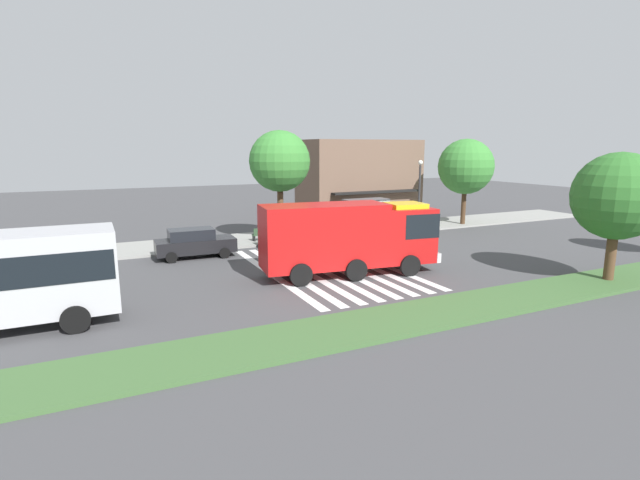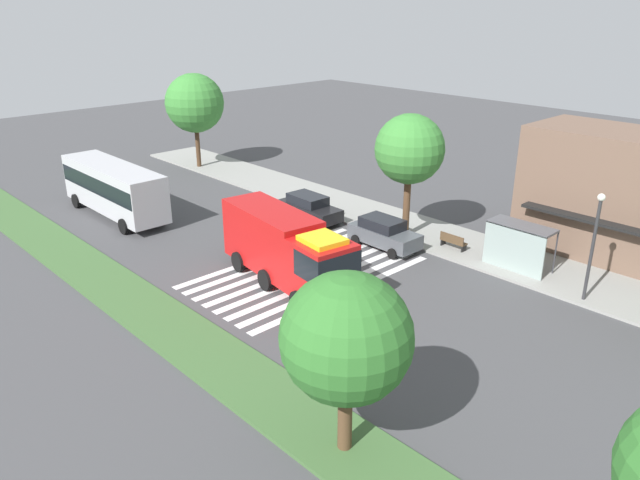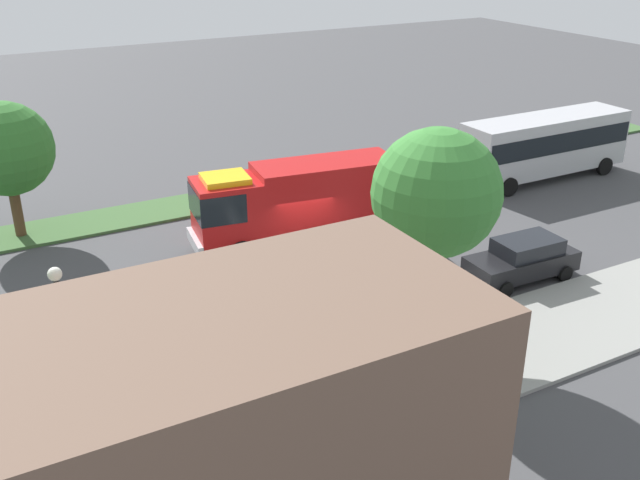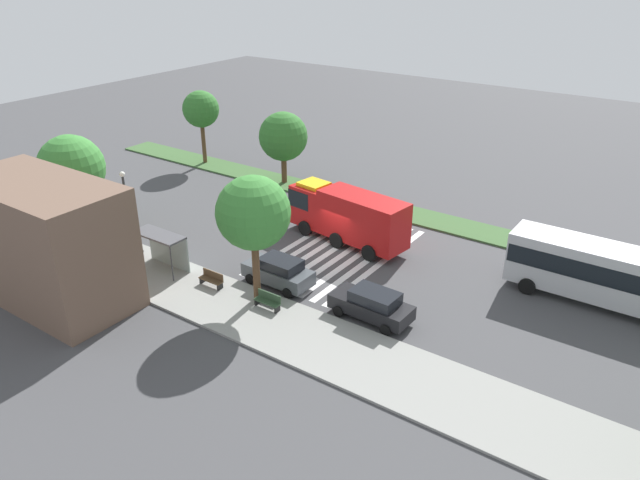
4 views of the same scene
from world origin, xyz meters
TOP-DOWN VIEW (x-y plane):
  - ground_plane at (0.00, 0.00)m, footprint 120.00×120.00m
  - sidewalk at (0.00, 9.33)m, footprint 60.00×4.81m
  - median_strip at (0.00, -8.42)m, footprint 60.00×3.00m
  - crosswalk at (-0.62, 0.00)m, footprint 6.75×12.45m
  - fire_truck at (0.04, -1.75)m, footprint 9.41×3.62m
  - parked_car_west at (-6.57, 5.72)m, footprint 4.67×2.19m
  - parked_car_mid at (-0.07, 5.72)m, footprint 4.41×2.11m
  - transit_bus at (-16.29, -3.11)m, footprint 10.17×2.86m
  - bus_stop_shelter at (7.03, 8.28)m, footprint 3.50×1.40m
  - bench_near_shelter at (3.03, 8.29)m, footprint 1.60×0.50m
  - bench_west_of_shelter at (-1.33, 8.29)m, footprint 1.60×0.50m
  - street_lamp at (11.22, 7.52)m, footprint 0.36×0.36m
  - storefront_building at (9.71, 14.29)m, footprint 10.26×5.93m
  - sidewalk_tree_west at (-0.23, 7.92)m, footprint 4.13×4.13m
  - median_tree_far_west at (10.55, -8.42)m, footprint 4.14×4.14m

SIDE VIEW (x-z plane):
  - ground_plane at x=0.00m, z-range 0.00..0.00m
  - crosswalk at x=-0.62m, z-range 0.00..0.01m
  - sidewalk at x=0.00m, z-range 0.00..0.14m
  - median_strip at x=0.00m, z-range 0.00..0.14m
  - bench_near_shelter at x=3.03m, z-range 0.14..1.04m
  - bench_west_of_shelter at x=-1.33m, z-range 0.14..1.04m
  - parked_car_west at x=-6.57m, z-range 0.02..1.76m
  - parked_car_mid at x=-0.07m, z-range 0.02..1.81m
  - bus_stop_shelter at x=7.03m, z-range 0.66..3.12m
  - fire_truck at x=0.04m, z-range 0.23..3.93m
  - transit_bus at x=-16.29m, z-range 0.33..3.84m
  - street_lamp at x=11.22m, z-range 0.68..6.04m
  - storefront_building at x=9.71m, z-range 0.00..7.13m
  - median_tree_far_west at x=10.55m, z-range 1.12..7.26m
  - sidewalk_tree_west at x=-0.23m, z-range 1.78..9.27m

